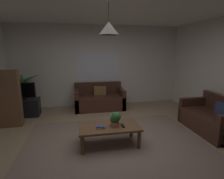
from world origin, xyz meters
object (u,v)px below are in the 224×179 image
at_px(tv_stand, 23,108).
at_px(pendant_lamp, 109,28).
at_px(couch_under_window, 99,100).
at_px(tv, 21,91).
at_px(book_on_table_0, 101,128).
at_px(book_on_table_1, 101,126).
at_px(potted_plant_on_table, 115,119).
at_px(coffee_table, 109,129).
at_px(potted_palm_corner, 25,93).
at_px(couch_right_side, 212,120).
at_px(bookshelf_corner, 5,98).
at_px(remote_on_table_0, 123,126).

bearing_deg(tv_stand, pendant_lamp, -44.24).
distance_m(couch_under_window, tv, 2.30).
xyz_separation_m(book_on_table_0, tv, (-1.97, 2.13, 0.33)).
distance_m(book_on_table_1, pendant_lamp, 1.81).
bearing_deg(potted_plant_on_table, coffee_table, 163.87).
distance_m(potted_plant_on_table, potted_palm_corner, 3.48).
bearing_deg(couch_right_side, coffee_table, -86.08).
bearing_deg(potted_palm_corner, bookshelf_corner, -96.75).
bearing_deg(book_on_table_1, tv_stand, 132.37).
relative_size(book_on_table_0, tv, 0.19).
distance_m(couch_under_window, book_on_table_1, 2.45).
bearing_deg(couch_under_window, tv, -172.26).
bearing_deg(book_on_table_0, potted_plant_on_table, 8.04).
xyz_separation_m(potted_plant_on_table, bookshelf_corner, (-2.43, 1.40, 0.17)).
height_order(remote_on_table_0, tv_stand, tv_stand).
relative_size(tv_stand, pendant_lamp, 1.66).
distance_m(potted_palm_corner, pendant_lamp, 3.77).
bearing_deg(coffee_table, couch_under_window, 87.55).
bearing_deg(pendant_lamp, couch_under_window, 87.55).
bearing_deg(book_on_table_0, pendant_lamp, 23.67).
relative_size(couch_right_side, pendant_lamp, 2.62).
height_order(tv_stand, potted_palm_corner, potted_palm_corner).
relative_size(potted_plant_on_table, pendant_lamp, 0.54).
relative_size(couch_under_window, potted_plant_on_table, 5.31).
xyz_separation_m(coffee_table, potted_palm_corner, (-2.17, 2.59, 0.23)).
xyz_separation_m(couch_under_window, bookshelf_corner, (-2.42, -0.99, 0.44)).
relative_size(coffee_table, bookshelf_corner, 0.85).
distance_m(couch_right_side, remote_on_table_0, 2.23).
bearing_deg(couch_under_window, book_on_table_0, -96.27).
distance_m(potted_plant_on_table, bookshelf_corner, 2.81).
distance_m(potted_plant_on_table, tv_stand, 3.10).
xyz_separation_m(couch_right_side, bookshelf_corner, (-4.79, 1.20, 0.44)).
relative_size(potted_plant_on_table, potted_palm_corner, 0.23).
xyz_separation_m(couch_right_side, potted_plant_on_table, (-2.35, -0.20, 0.27)).
xyz_separation_m(remote_on_table_0, potted_palm_corner, (-2.43, 2.66, 0.16)).
bearing_deg(remote_on_table_0, coffee_table, 165.49).
relative_size(couch_under_window, bookshelf_corner, 1.11).
bearing_deg(book_on_table_0, tv, 132.73).
bearing_deg(couch_right_side, bookshelf_corner, -104.10).
xyz_separation_m(tv_stand, potted_palm_corner, (-0.04, 0.52, 0.32)).
relative_size(book_on_table_0, pendant_lamp, 0.26).
height_order(couch_right_side, potted_plant_on_table, couch_right_side).
distance_m(couch_under_window, potted_plant_on_table, 2.41).
bearing_deg(bookshelf_corner, tv, 74.82).
xyz_separation_m(tv, pendant_lamp, (2.13, -2.06, 1.49)).
xyz_separation_m(couch_under_window, pendant_lamp, (-0.10, -2.36, 1.95)).
distance_m(tv_stand, potted_palm_corner, 0.61).
height_order(book_on_table_0, potted_plant_on_table, potted_plant_on_table).
relative_size(couch_under_window, couch_right_side, 1.10).
bearing_deg(tv, remote_on_table_0, -41.58).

